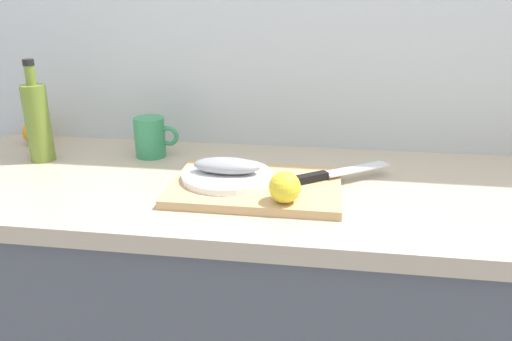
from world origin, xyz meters
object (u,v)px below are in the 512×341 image
cutting_board (256,187)px  fish_fillet (227,166)px  olive_oil_bottle (38,121)px  chef_knife (325,175)px  orange_0 (35,132)px  white_plate (227,176)px  coffee_mug_1 (151,137)px  lemon_0 (285,187)px

cutting_board → fish_fillet: bearing=168.5°
cutting_board → olive_oil_bottle: olive_oil_bottle is taller
cutting_board → olive_oil_bottle: 0.63m
cutting_board → chef_knife: bearing=17.4°
fish_fillet → orange_0: bearing=158.5°
cutting_board → chef_knife: (0.16, 0.05, 0.02)m
fish_fillet → olive_oil_bottle: bearing=167.7°
orange_0 → white_plate: bearing=-21.5°
white_plate → fish_fillet: (0.00, 0.00, 0.03)m
olive_oil_bottle → coffee_mug_1: (0.28, 0.08, -0.05)m
white_plate → olive_oil_bottle: olive_oil_bottle is taller
fish_fillet → cutting_board: bearing=-11.5°
chef_knife → lemon_0: lemon_0 is taller
cutting_board → fish_fillet: 0.08m
orange_0 → cutting_board: bearing=-20.6°
cutting_board → lemon_0: size_ratio=5.80×
chef_knife → white_plate: bearing=153.0°
cutting_board → fish_fillet: size_ratio=2.43×
olive_oil_bottle → coffee_mug_1: size_ratio=2.19×
lemon_0 → orange_0: bearing=155.0°
chef_knife → orange_0: size_ratio=3.48×
chef_knife → coffee_mug_1: coffee_mug_1 is taller
cutting_board → lemon_0: lemon_0 is taller
white_plate → chef_knife: 0.23m
coffee_mug_1 → olive_oil_bottle: bearing=-165.1°
cutting_board → white_plate: white_plate is taller
white_plate → chef_knife: size_ratio=0.84×
white_plate → olive_oil_bottle: size_ratio=0.78×
chef_knife → olive_oil_bottle: olive_oil_bottle is taller
lemon_0 → olive_oil_bottle: (-0.68, 0.23, 0.06)m
cutting_board → lemon_0: 0.13m
olive_oil_bottle → orange_0: (-0.10, 0.13, -0.07)m
orange_0 → coffee_mug_1: bearing=-8.7°
cutting_board → orange_0: orange_0 is taller
chef_knife → coffee_mug_1: size_ratio=2.03×
olive_oil_bottle → coffee_mug_1: bearing=14.9°
chef_knife → coffee_mug_1: bearing=126.3°
lemon_0 → olive_oil_bottle: size_ratio=0.25×
fish_fillet → chef_knife: bearing=8.7°
cutting_board → coffee_mug_1: coffee_mug_1 is taller
coffee_mug_1 → chef_knife: bearing=-18.1°
fish_fillet → lemon_0: bearing=-38.0°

